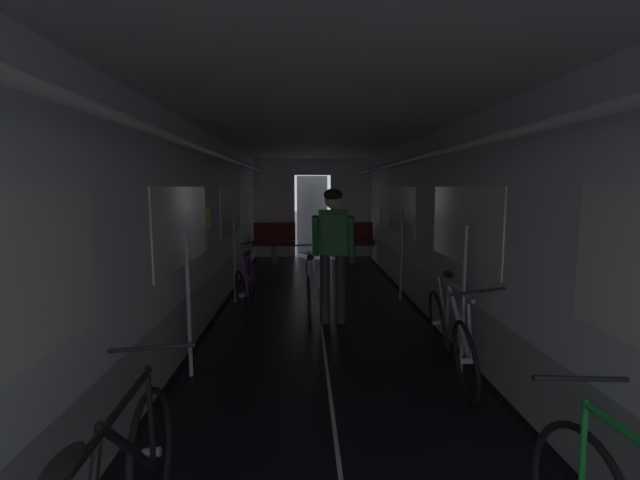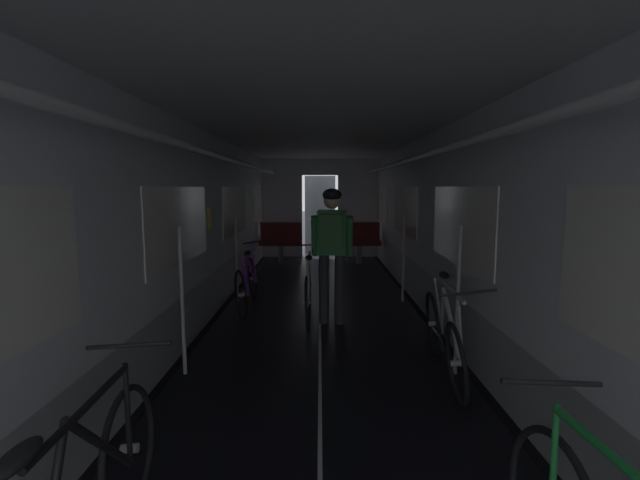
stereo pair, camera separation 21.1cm
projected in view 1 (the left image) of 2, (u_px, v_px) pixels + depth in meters
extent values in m
cube|color=black|center=(205.00, 334.00, 5.14)|extent=(0.08, 11.50, 0.01)
cube|color=black|center=(438.00, 331.00, 5.24)|extent=(0.08, 11.50, 0.01)
cube|color=beige|center=(322.00, 333.00, 5.19)|extent=(0.03, 11.27, 0.00)
cube|color=#9EA0A5|center=(195.00, 310.00, 5.10)|extent=(0.12, 11.50, 0.60)
cube|color=silver|center=(191.00, 206.00, 4.95)|extent=(0.12, 11.50, 1.85)
cube|color=white|center=(184.00, 226.00, 4.41)|extent=(0.02, 1.90, 0.80)
cube|color=white|center=(231.00, 211.00, 7.26)|extent=(0.02, 1.90, 0.80)
cube|color=white|center=(252.00, 204.00, 10.11)|extent=(0.02, 1.90, 0.80)
cube|color=yellow|center=(209.00, 218.00, 5.55)|extent=(0.01, 0.20, 0.28)
cylinder|color=white|center=(220.00, 156.00, 4.90)|extent=(0.07, 11.04, 0.07)
cylinder|color=#B7BABF|center=(189.00, 302.00, 3.92)|extent=(0.04, 0.04, 1.40)
cylinder|color=#B7BABF|center=(234.00, 257.00, 6.50)|extent=(0.04, 0.04, 1.40)
cube|color=#9EA0A5|center=(447.00, 307.00, 5.21)|extent=(0.12, 11.50, 0.60)
cube|color=silver|center=(451.00, 206.00, 5.06)|extent=(0.12, 11.50, 1.85)
cube|color=white|center=(462.00, 225.00, 4.51)|extent=(0.02, 1.90, 0.80)
cube|color=white|center=(401.00, 211.00, 7.36)|extent=(0.02, 1.90, 0.80)
cube|color=white|center=(374.00, 204.00, 10.22)|extent=(0.02, 1.90, 0.80)
cube|color=yellow|center=(456.00, 223.00, 4.71)|extent=(0.01, 0.20, 0.28)
cylinder|color=white|center=(423.00, 156.00, 4.98)|extent=(0.07, 11.04, 0.07)
cylinder|color=#B7BABF|center=(464.00, 300.00, 4.01)|extent=(0.04, 0.04, 1.40)
cylinder|color=#B7BABF|center=(401.00, 256.00, 6.59)|extent=(0.04, 0.04, 1.40)
cube|color=silver|center=(275.00, 208.00, 10.77)|extent=(1.00, 0.12, 2.45)
cube|color=silver|center=(350.00, 208.00, 10.84)|extent=(1.00, 0.12, 2.45)
cube|color=silver|center=(313.00, 167.00, 10.68)|extent=(0.90, 0.12, 0.40)
cube|color=#4C4F54|center=(312.00, 214.00, 11.53)|extent=(0.81, 0.04, 2.05)
cube|color=silver|center=(323.00, 119.00, 4.89)|extent=(3.14, 11.62, 0.12)
cylinder|color=gray|center=(274.00, 254.00, 9.85)|extent=(0.12, 0.12, 0.44)
cube|color=maroon|center=(274.00, 243.00, 9.81)|extent=(0.96, 0.44, 0.10)
cube|color=maroon|center=(275.00, 231.00, 9.97)|extent=(0.96, 0.08, 0.40)
torus|color=gray|center=(256.00, 222.00, 9.96)|extent=(0.14, 0.14, 0.02)
cylinder|color=gray|center=(353.00, 254.00, 9.91)|extent=(0.12, 0.12, 0.44)
cube|color=maroon|center=(353.00, 242.00, 9.88)|extent=(0.96, 0.44, 0.10)
cube|color=maroon|center=(352.00, 231.00, 10.04)|extent=(0.96, 0.08, 0.40)
torus|color=gray|center=(334.00, 222.00, 10.03)|extent=(0.14, 0.14, 0.02)
torus|color=black|center=(437.00, 322.00, 4.53)|extent=(0.17, 0.68, 0.67)
cylinder|color=#B2B2B7|center=(437.00, 322.00, 4.53)|extent=(0.10, 0.06, 0.06)
torus|color=black|center=(466.00, 361.00, 3.51)|extent=(0.17, 0.68, 0.67)
cylinder|color=#B2B2B7|center=(466.00, 361.00, 3.51)|extent=(0.10, 0.06, 0.06)
cylinder|color=#ADAFB5|center=(459.00, 323.00, 3.80)|extent=(0.07, 0.55, 0.56)
cylinder|color=#ADAFB5|center=(448.00, 310.00, 4.21)|extent=(0.13, 0.34, 0.55)
cylinder|color=#ADAFB5|center=(459.00, 290.00, 3.92)|extent=(0.10, 0.82, 0.04)
cylinder|color=#ADAFB5|center=(442.00, 302.00, 4.43)|extent=(0.08, 0.17, 0.49)
cylinder|color=#ADAFB5|center=(442.00, 331.00, 4.31)|extent=(0.07, 0.45, 0.07)
cylinder|color=#ADAFB5|center=(470.00, 331.00, 3.51)|extent=(0.09, 0.09, 0.49)
cylinder|color=black|center=(447.00, 342.00, 4.09)|extent=(0.05, 0.17, 0.17)
ellipsoid|color=black|center=(448.00, 274.00, 4.34)|extent=(0.12, 0.25, 0.07)
cylinder|color=black|center=(478.00, 291.00, 3.45)|extent=(0.44, 0.06, 0.08)
cylinder|color=#1E8438|center=(583.00, 455.00, 1.89)|extent=(0.06, 0.09, 0.49)
cylinder|color=black|center=(581.00, 379.00, 1.86)|extent=(0.44, 0.05, 0.05)
torus|color=black|center=(241.00, 295.00, 5.66)|extent=(0.14, 0.67, 0.67)
cylinder|color=#B2B2B7|center=(241.00, 295.00, 5.66)|extent=(0.10, 0.05, 0.06)
torus|color=black|center=(250.00, 279.00, 6.67)|extent=(0.14, 0.67, 0.67)
cylinder|color=#B2B2B7|center=(250.00, 279.00, 6.67)|extent=(0.10, 0.05, 0.06)
cylinder|color=purple|center=(249.00, 269.00, 6.33)|extent=(0.11, 0.54, 0.56)
cylinder|color=purple|center=(246.00, 275.00, 5.93)|extent=(0.11, 0.34, 0.55)
cylinder|color=purple|center=(250.00, 253.00, 6.15)|extent=(0.05, 0.82, 0.04)
cylinder|color=purple|center=(244.00, 276.00, 5.70)|extent=(0.09, 0.16, 0.49)
cylinder|color=purple|center=(243.00, 293.00, 5.88)|extent=(0.04, 0.45, 0.07)
cylinder|color=purple|center=(252.00, 264.00, 6.61)|extent=(0.09, 0.09, 0.49)
cylinder|color=black|center=(245.00, 291.00, 6.11)|extent=(0.04, 0.17, 0.17)
ellipsoid|color=black|center=(247.00, 253.00, 5.72)|extent=(0.10, 0.24, 0.07)
cylinder|color=black|center=(254.00, 242.00, 6.59)|extent=(0.44, 0.03, 0.08)
torus|color=black|center=(152.00, 452.00, 2.30)|extent=(0.10, 0.67, 0.67)
cylinder|color=#B2B2B7|center=(152.00, 452.00, 2.30)|extent=(0.09, 0.05, 0.05)
cylinder|color=black|center=(130.00, 450.00, 1.96)|extent=(0.05, 0.54, 0.56)
cylinder|color=black|center=(117.00, 412.00, 1.78)|extent=(0.07, 0.82, 0.04)
cylinder|color=black|center=(150.00, 413.00, 2.24)|extent=(0.06, 0.09, 0.49)
ellipsoid|color=black|center=(63.00, 465.00, 1.34)|extent=(0.10, 0.24, 0.06)
cylinder|color=black|center=(152.00, 348.00, 2.22)|extent=(0.44, 0.04, 0.05)
cylinder|color=#2D2D33|center=(325.00, 289.00, 5.53)|extent=(0.13, 0.13, 0.90)
cylinder|color=#2D2D33|center=(341.00, 289.00, 5.52)|extent=(0.13, 0.13, 0.90)
cube|color=#337F47|center=(333.00, 232.00, 5.44)|extent=(0.38, 0.25, 0.56)
cylinder|color=#337F47|center=(316.00, 236.00, 5.47)|extent=(0.11, 0.20, 0.53)
cylinder|color=#337F47|center=(350.00, 236.00, 5.45)|extent=(0.11, 0.20, 0.53)
sphere|color=beige|center=(333.00, 200.00, 5.39)|extent=(0.21, 0.21, 0.21)
ellipsoid|color=black|center=(333.00, 195.00, 5.38)|extent=(0.26, 0.30, 0.16)
cube|color=#3D703D|center=(333.00, 230.00, 5.26)|extent=(0.29, 0.18, 0.40)
torus|color=black|center=(309.00, 303.00, 5.27)|extent=(0.06, 0.67, 0.67)
cylinder|color=#B2B2B7|center=(309.00, 303.00, 5.27)|extent=(0.09, 0.05, 0.05)
torus|color=black|center=(308.00, 285.00, 6.28)|extent=(0.06, 0.67, 0.67)
cylinder|color=#B2B2B7|center=(308.00, 285.00, 6.28)|extent=(0.09, 0.05, 0.05)
cylinder|color=silver|center=(309.00, 274.00, 5.94)|extent=(0.06, 0.54, 0.56)
cylinder|color=silver|center=(309.00, 280.00, 5.54)|extent=(0.05, 0.34, 0.55)
cylinder|color=silver|center=(310.00, 257.00, 5.76)|extent=(0.04, 0.82, 0.04)
cylinder|color=silver|center=(310.00, 282.00, 5.31)|extent=(0.04, 0.16, 0.49)
cylinder|color=silver|center=(309.00, 300.00, 5.50)|extent=(0.03, 0.45, 0.07)
cylinder|color=silver|center=(309.00, 269.00, 6.22)|extent=(0.04, 0.09, 0.49)
cylinder|color=black|center=(309.00, 297.00, 5.72)|extent=(0.02, 0.17, 0.17)
ellipsoid|color=black|center=(310.00, 258.00, 5.32)|extent=(0.09, 0.24, 0.06)
cylinder|color=black|center=(309.00, 245.00, 6.20)|extent=(0.44, 0.02, 0.04)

